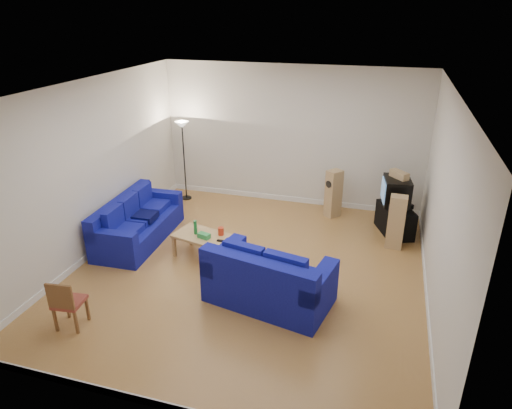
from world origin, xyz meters
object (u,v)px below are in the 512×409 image
(sofa_loveseat, at_px, (268,283))
(television, at_px, (396,191))
(sofa_three_seat, at_px, (136,225))
(tv_stand, at_px, (395,220))
(coffee_table, at_px, (207,239))

(sofa_loveseat, height_order, television, television)
(sofa_three_seat, relative_size, tv_stand, 2.41)
(tv_stand, bearing_deg, sofa_three_seat, -92.43)
(television, bearing_deg, tv_stand, 107.67)
(coffee_table, bearing_deg, sofa_three_seat, 170.11)
(sofa_loveseat, distance_m, tv_stand, 3.63)
(sofa_three_seat, relative_size, television, 3.07)
(sofa_loveseat, relative_size, coffee_table, 1.54)
(sofa_loveseat, distance_m, television, 3.62)
(sofa_loveseat, bearing_deg, sofa_three_seat, 168.31)
(tv_stand, relative_size, television, 1.27)
(sofa_loveseat, height_order, tv_stand, sofa_loveseat)
(television, bearing_deg, sofa_loveseat, -38.76)
(sofa_loveseat, bearing_deg, television, 70.81)
(television, bearing_deg, coffee_table, -66.17)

